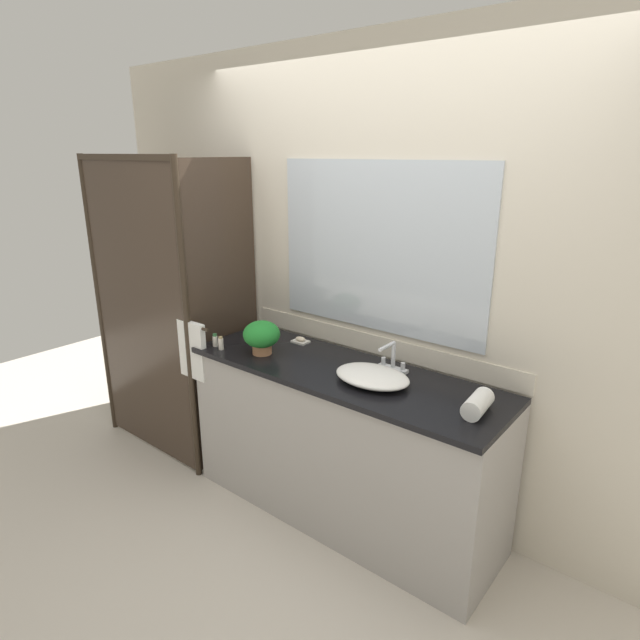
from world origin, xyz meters
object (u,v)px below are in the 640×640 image
rolled_towel_near_edge (478,404)px  amenity_bottle_shampoo (221,343)px  sink_basin (372,376)px  amenity_bottle_conditioner (215,340)px  faucet (392,361)px  amenity_bottle_body_wash (257,338)px  potted_plant (262,336)px  soap_dish (301,340)px

rolled_towel_near_edge → amenity_bottle_shampoo: bearing=-173.1°
sink_basin → amenity_bottle_conditioner: (-1.02, -0.15, 0.00)m
faucet → amenity_bottle_body_wash: bearing=-169.6°
amenity_bottle_shampoo → amenity_bottle_body_wash: bearing=64.2°
faucet → amenity_bottle_conditioner: 1.07m
potted_plant → amenity_bottle_shampoo: size_ratio=2.61×
soap_dish → amenity_bottle_body_wash: (-0.19, -0.18, 0.03)m
faucet → soap_dish: size_ratio=1.70×
soap_dish → amenity_bottle_shampoo: size_ratio=1.24×
potted_plant → amenity_bottle_conditioner: bearing=-163.5°
rolled_towel_near_edge → amenity_bottle_body_wash: bearing=179.3°
amenity_bottle_conditioner → soap_dish: bearing=46.1°
amenity_bottle_shampoo → rolled_towel_near_edge: 1.51m
sink_basin → rolled_towel_near_edge: (0.55, 0.01, 0.01)m
sink_basin → faucet: (0.00, 0.19, 0.02)m
soap_dish → amenity_bottle_shampoo: amenity_bottle_shampoo is taller
amenity_bottle_shampoo → sink_basin: bearing=10.1°
soap_dish → amenity_bottle_body_wash: 0.27m
potted_plant → amenity_bottle_body_wash: 0.18m
amenity_bottle_shampoo → amenity_bottle_conditioner: 0.07m
potted_plant → rolled_towel_near_edge: (1.26, 0.08, -0.06)m
potted_plant → rolled_towel_near_edge: 1.27m
soap_dish → amenity_bottle_body_wash: size_ratio=1.19×
potted_plant → rolled_towel_near_edge: size_ratio=1.08×
sink_basin → amenity_bottle_body_wash: bearing=177.9°
amenity_bottle_conditioner → rolled_towel_near_edge: (1.57, 0.17, 0.01)m
amenity_bottle_shampoo → rolled_towel_near_edge: bearing=6.9°
sink_basin → faucet: 0.19m
faucet → amenity_bottle_shampoo: 1.01m
faucet → amenity_bottle_body_wash: faucet is taller
sink_basin → soap_dish: 0.70m
sink_basin → amenity_bottle_shampoo: (-0.95, -0.17, 0.01)m
amenity_bottle_shampoo → potted_plant: bearing=24.0°
potted_plant → soap_dish: (0.05, 0.28, -0.10)m
faucet → soap_dish: 0.67m
potted_plant → soap_dish: potted_plant is taller
sink_basin → soap_dish: bearing=162.1°
faucet → potted_plant: size_ratio=0.80×
sink_basin → faucet: faucet is taller
rolled_towel_near_edge → soap_dish: bearing=170.6°
soap_dish → faucet: bearing=-2.4°
amenity_bottle_shampoo → soap_dish: bearing=53.3°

